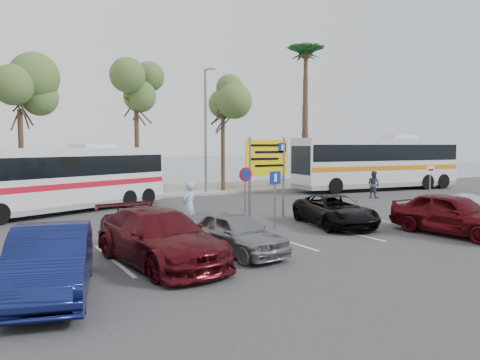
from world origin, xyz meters
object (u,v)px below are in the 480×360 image
car_silver_a (236,233)px  car_red (452,214)px  street_lamp_right (206,124)px  coach_bus_left (65,181)px  direction_sign (267,164)px  pedestrian_far (373,184)px  car_silver_b (470,211)px  car_maroon (159,237)px  coach_bus_right (377,164)px  car_blue (50,262)px  pedestrian_near (189,206)px  suv_black (335,211)px

car_silver_a → car_red: 8.36m
street_lamp_right → car_red: size_ratio=1.78×
coach_bus_left → car_red: size_ratio=2.37×
coach_bus_left → street_lamp_right: bearing=23.1°
direction_sign → car_red: bearing=-61.4°
direction_sign → street_lamp_right: bearing=79.1°
direction_sign → pedestrian_far: size_ratio=2.17×
car_silver_a → car_silver_b: bearing=-10.1°
street_lamp_right → car_silver_b: (4.05, -16.11, -3.99)m
car_maroon → coach_bus_right: bearing=23.5°
car_blue → car_silver_a: bearing=28.4°
coach_bus_right → car_silver_a: bearing=-146.7°
car_silver_b → pedestrian_near: 11.34m
car_blue → pedestrian_near: 8.38m
street_lamp_right → car_silver_a: 17.45m
pedestrian_far → car_red: bearing=138.6°
coach_bus_left → pedestrian_near: 7.81m
suv_black → pedestrian_near: bearing=169.8°
coach_bus_right → pedestrian_near: 19.67m
car_maroon → car_silver_b: size_ratio=1.39×
car_red → pedestrian_near: size_ratio=2.48×
direction_sign → car_blue: (-10.00, -6.70, -1.67)m
coach_bus_right → direction_sign: bearing=-153.8°
car_maroon → pedestrian_far: bearing=20.2°
direction_sign → pedestrian_near: size_ratio=1.98×
car_silver_b → coach_bus_right: bearing=42.9°
car_silver_a → suv_black: (5.85, 2.25, -0.02)m
direction_sign → suv_black: direction_sign is taller
street_lamp_right → car_blue: size_ratio=1.75×
car_silver_b → car_red: bearing=-174.2°
car_red → pedestrian_near: pedestrian_near is taller
car_maroon → pedestrian_near: 5.40m
street_lamp_right → pedestrian_far: street_lamp_right is taller
direction_sign → coach_bus_left: bearing=140.1°
street_lamp_right → coach_bus_right: bearing=-16.0°
pedestrian_near → coach_bus_left: bearing=-89.1°
car_red → suv_black: size_ratio=1.01×
car_silver_a → car_maroon: 2.40m
coach_bus_left → car_red: coach_bus_left is taller
car_silver_a → car_red: car_red is taller
street_lamp_right → car_maroon: (-9.00, -15.62, -3.85)m
pedestrian_near → suv_black: bearing=131.3°
car_silver_b → car_silver_a: bearing=162.6°
pedestrian_far → car_silver_b: bearing=147.5°
direction_sign → coach_bus_left: 9.82m
coach_bus_right → car_red: (-10.35, -13.58, -1.08)m
car_silver_a → car_red: size_ratio=0.83×
car_silver_a → pedestrian_near: bearing=76.2°
car_silver_b → car_maroon: bearing=162.8°
car_blue → direction_sign: bearing=48.2°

